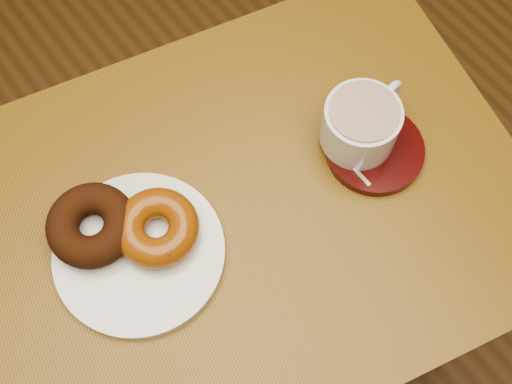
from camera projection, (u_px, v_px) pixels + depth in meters
ground at (111, 334)px, 1.48m from camera, size 6.00×6.00×0.00m
cafe_table at (245, 236)px, 0.95m from camera, size 0.86×0.72×0.71m
donut_plate at (139, 253)px, 0.81m from camera, size 0.25×0.25×0.01m
donut_cinnamon at (91, 225)px, 0.80m from camera, size 0.15×0.15×0.04m
donut_caramel at (157, 228)px, 0.80m from camera, size 0.15×0.15×0.04m
saucer at (375, 150)px, 0.87m from camera, size 0.17×0.17×0.01m
coffee_cup at (361, 123)px, 0.84m from camera, size 0.13×0.10×0.07m
teaspoon at (337, 150)px, 0.86m from camera, size 0.02×0.09×0.01m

